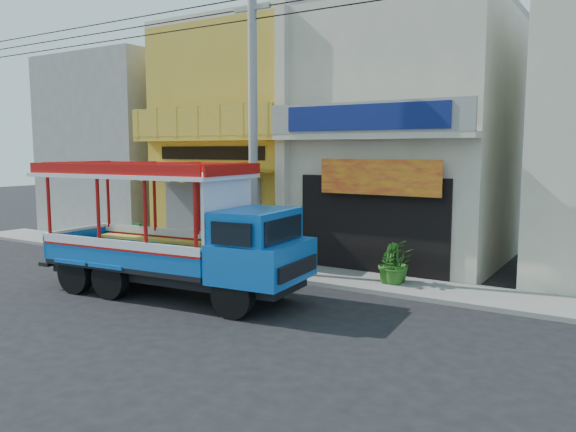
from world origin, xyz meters
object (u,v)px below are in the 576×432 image
object	(u,v)px
potted_plant_b	(387,263)
utility_pole	(257,101)
potted_plant_c	(397,261)
songthaew_truck	(188,234)
potted_plant_a	(395,265)
green_sign	(137,237)

from	to	relation	value
potted_plant_b	utility_pole	bearing A→B (deg)	84.41
potted_plant_c	utility_pole	bearing A→B (deg)	-75.40
songthaew_truck	potted_plant_a	bearing A→B (deg)	43.17
utility_pole	potted_plant_b	bearing A→B (deg)	10.02
songthaew_truck	green_sign	xyz separation A→B (m)	(-6.12, 3.99, -1.12)
utility_pole	potted_plant_b	distance (m)	5.81
songthaew_truck	green_sign	distance (m)	7.39
songthaew_truck	potted_plant_c	xyz separation A→B (m)	(3.92, 3.91, -0.92)
green_sign	songthaew_truck	bearing A→B (deg)	-33.07
potted_plant_b	songthaew_truck	bearing A→B (deg)	119.17
potted_plant_a	potted_plant_c	size ratio (longest dim) A/B	0.86
songthaew_truck	potted_plant_b	distance (m)	5.33
green_sign	utility_pole	bearing A→B (deg)	-8.92
songthaew_truck	potted_plant_a	xyz separation A→B (m)	(3.95, 3.71, -1.00)
potted_plant_a	potted_plant_c	world-z (taller)	potted_plant_c
songthaew_truck	potted_plant_b	bearing A→B (deg)	44.79
green_sign	potted_plant_b	size ratio (longest dim) A/B	0.83
potted_plant_a	potted_plant_b	distance (m)	0.23
songthaew_truck	potted_plant_c	world-z (taller)	songthaew_truck
potted_plant_a	potted_plant_c	xyz separation A→B (m)	(-0.04, 0.20, 0.08)
potted_plant_b	green_sign	bearing A→B (deg)	72.70
green_sign	potted_plant_a	size ratio (longest dim) A/B	0.91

